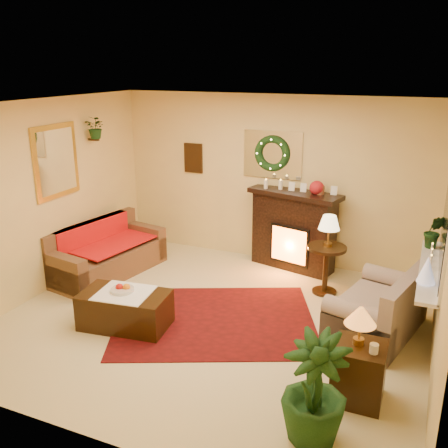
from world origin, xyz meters
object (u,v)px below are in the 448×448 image
at_px(sofa, 107,247).
at_px(end_table_square, 359,374).
at_px(coffee_table, 125,310).
at_px(fireplace, 293,233).
at_px(side_table_round, 326,271).
at_px(loveseat, 378,299).

xyz_separation_m(sofa, end_table_square, (3.91, -1.52, -0.16)).
distance_m(end_table_square, coffee_table, 2.80).
height_order(fireplace, coffee_table, fireplace).
bearing_deg(fireplace, coffee_table, -104.02).
relative_size(side_table_round, end_table_square, 1.20).
bearing_deg(coffee_table, sofa, 125.38).
distance_m(sofa, loveseat, 3.92).
relative_size(fireplace, side_table_round, 1.83).
bearing_deg(side_table_round, fireplace, 132.90).
height_order(sofa, side_table_round, sofa).
bearing_deg(end_table_square, loveseat, 89.98).
bearing_deg(fireplace, end_table_square, -49.89).
bearing_deg(coffee_table, loveseat, 13.58).
bearing_deg(coffee_table, side_table_round, 35.75).
height_order(sofa, loveseat, sofa).
bearing_deg(side_table_round, coffee_table, -137.02).
bearing_deg(loveseat, sofa, -168.26).
distance_m(side_table_round, end_table_square, 2.29).
bearing_deg(sofa, coffee_table, -37.30).
distance_m(loveseat, end_table_square, 1.36).
height_order(side_table_round, coffee_table, side_table_round).
xyz_separation_m(fireplace, end_table_square, (1.44, -2.87, -0.28)).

